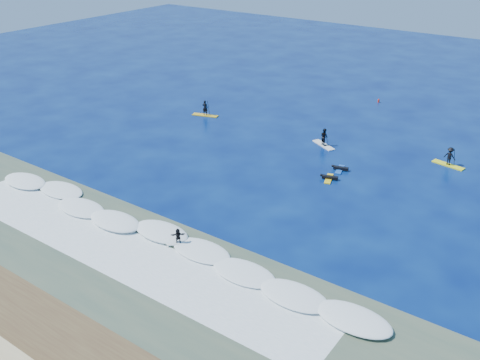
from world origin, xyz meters
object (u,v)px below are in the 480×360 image
Objects in this scene: prone_paddler_near at (329,178)px; prone_paddler_far at (340,169)px; sup_paddler_left at (205,110)px; marker_buoy at (379,101)px; sup_paddler_center at (324,138)px; wave_surfer at (178,237)px; sup_paddler_right at (450,157)px.

prone_paddler_near is 1.02× the size of prone_paddler_far.
sup_paddler_left is 5.64× the size of marker_buoy.
sup_paddler_center is 17.22m from marker_buoy.
prone_paddler_near reaches higher than prone_paddler_far.
prone_paddler_near is at bearing 32.69° from wave_surfer.
wave_surfer is at bearing 153.84° from prone_paddler_far.
wave_surfer reaches higher than marker_buoy.
sup_paddler_center is at bearing -17.27° from sup_paddler_left.
sup_paddler_right reaches higher than prone_paddler_far.
sup_paddler_center is (16.06, -0.11, 0.12)m from sup_paddler_left.
sup_paddler_left is at bearing -131.40° from marker_buoy.
sup_paddler_center reaches higher than prone_paddler_far.
marker_buoy is (-1.01, 17.18, -0.57)m from sup_paddler_center.
sup_paddler_right is at bearing -48.11° from marker_buoy.
prone_paddler_far is at bearing -29.89° from sup_paddler_left.
wave_surfer is at bearing -60.74° from sup_paddler_center.
prone_paddler_near is at bearing 167.16° from prone_paddler_far.
wave_surfer is (-3.84, -18.69, 0.58)m from prone_paddler_far.
sup_paddler_right is (28.21, 2.40, 0.15)m from sup_paddler_left.
sup_paddler_center reaches higher than prone_paddler_near.
sup_paddler_center is 0.98× the size of sup_paddler_right.
sup_paddler_left is 2.09× the size of wave_surfer.
sup_paddler_right is 5.50× the size of marker_buoy.
sup_paddler_left is 28.48m from wave_surfer.
sup_paddler_center is 8.13m from prone_paddler_near.
marker_buoy reaches higher than prone_paddler_near.
sup_paddler_right reaches higher than marker_buoy.
sup_paddler_right is at bearing 40.26° from sup_paddler_center.
prone_paddler_near is 2.40m from prone_paddler_far.
prone_paddler_far is at bearing -16.31° from prone_paddler_near.
sup_paddler_center is at bearing -86.64° from marker_buoy.
sup_paddler_left is 1.02× the size of sup_paddler_right.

